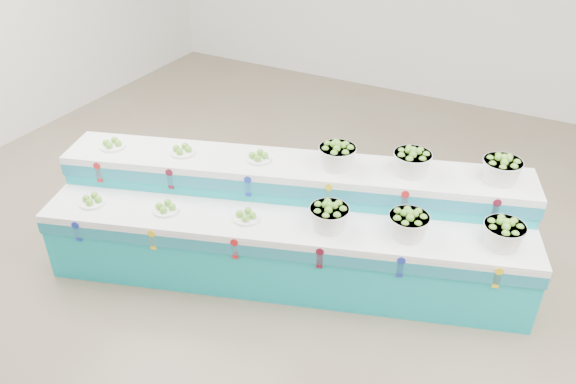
# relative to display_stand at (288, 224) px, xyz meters

# --- Properties ---
(ground) EXTENTS (10.00, 10.00, 0.00)m
(ground) POSITION_rel_display_stand_xyz_m (0.35, -0.18, -0.51)
(ground) COLOR brown
(ground) RESTS_ON ground
(display_stand) EXTENTS (4.59, 2.47, 1.02)m
(display_stand) POSITION_rel_display_stand_xyz_m (0.00, 0.00, 0.00)
(display_stand) COLOR #14AAB6
(display_stand) RESTS_ON ground
(plate_lower_left) EXTENTS (0.31, 0.31, 0.09)m
(plate_lower_left) POSITION_rel_display_stand_xyz_m (-1.63, -0.82, 0.26)
(plate_lower_left) COLOR white
(plate_lower_left) RESTS_ON display_stand
(plate_lower_mid) EXTENTS (0.31, 0.31, 0.09)m
(plate_lower_mid) POSITION_rel_display_stand_xyz_m (-0.94, -0.60, 0.26)
(plate_lower_mid) COLOR white
(plate_lower_mid) RESTS_ON display_stand
(plate_lower_right) EXTENTS (0.31, 0.31, 0.09)m
(plate_lower_right) POSITION_rel_display_stand_xyz_m (-0.23, -0.36, 0.26)
(plate_lower_right) COLOR white
(plate_lower_right) RESTS_ON display_stand
(basket_lower_left) EXTENTS (0.43, 0.43, 0.24)m
(basket_lower_left) POSITION_rel_display_stand_xyz_m (0.48, -0.14, 0.33)
(basket_lower_left) COLOR silver
(basket_lower_left) RESTS_ON display_stand
(basket_lower_mid) EXTENTS (0.43, 0.43, 0.24)m
(basket_lower_mid) POSITION_rel_display_stand_xyz_m (1.12, 0.07, 0.33)
(basket_lower_mid) COLOR silver
(basket_lower_mid) RESTS_ON display_stand
(basket_lower_right) EXTENTS (0.43, 0.43, 0.24)m
(basket_lower_right) POSITION_rel_display_stand_xyz_m (1.86, 0.31, 0.33)
(basket_lower_right) COLOR silver
(basket_lower_right) RESTS_ON display_stand
(plate_upper_left) EXTENTS (0.31, 0.31, 0.09)m
(plate_upper_left) POSITION_rel_display_stand_xyz_m (-1.80, -0.29, 0.56)
(plate_upper_left) COLOR white
(plate_upper_left) RESTS_ON display_stand
(plate_upper_mid) EXTENTS (0.31, 0.31, 0.09)m
(plate_upper_mid) POSITION_rel_display_stand_xyz_m (-1.11, -0.07, 0.56)
(plate_upper_mid) COLOR white
(plate_upper_mid) RESTS_ON display_stand
(plate_upper_right) EXTENTS (0.31, 0.31, 0.09)m
(plate_upper_right) POSITION_rel_display_stand_xyz_m (-0.40, 0.16, 0.56)
(plate_upper_right) COLOR white
(plate_upper_right) RESTS_ON display_stand
(basket_upper_left) EXTENTS (0.43, 0.43, 0.24)m
(basket_upper_left) POSITION_rel_display_stand_xyz_m (0.31, 0.39, 0.63)
(basket_upper_left) COLOR silver
(basket_upper_left) RESTS_ON display_stand
(basket_upper_mid) EXTENTS (0.43, 0.43, 0.24)m
(basket_upper_mid) POSITION_rel_display_stand_xyz_m (0.95, 0.60, 0.63)
(basket_upper_mid) COLOR silver
(basket_upper_mid) RESTS_ON display_stand
(basket_upper_right) EXTENTS (0.43, 0.43, 0.24)m
(basket_upper_right) POSITION_rel_display_stand_xyz_m (1.69, 0.84, 0.63)
(basket_upper_right) COLOR silver
(basket_upper_right) RESTS_ON display_stand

